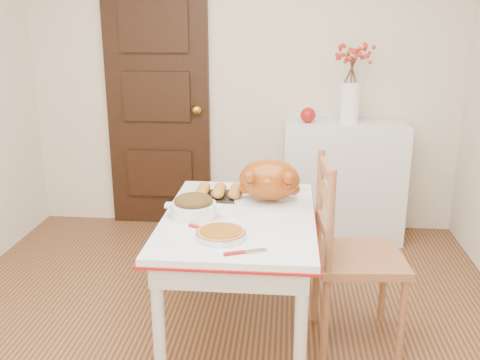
# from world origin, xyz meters

# --- Properties ---
(wall_back) EXTENTS (3.50, 0.00, 2.50)m
(wall_back) POSITION_xyz_m (0.00, 2.00, 1.25)
(wall_back) COLOR beige
(wall_back) RESTS_ON ground
(door_back) EXTENTS (0.85, 0.06, 2.06)m
(door_back) POSITION_xyz_m (-0.70, 1.97, 1.03)
(door_back) COLOR black
(door_back) RESTS_ON ground
(sideboard) EXTENTS (0.94, 0.42, 0.94)m
(sideboard) POSITION_xyz_m (0.82, 1.78, 0.47)
(sideboard) COLOR silver
(sideboard) RESTS_ON floor
(kitchen_table) EXTENTS (0.82, 1.19, 0.71)m
(kitchen_table) POSITION_xyz_m (0.13, 0.29, 0.36)
(kitchen_table) COLOR white
(kitchen_table) RESTS_ON floor
(chair_oak) EXTENTS (0.49, 0.49, 1.04)m
(chair_oak) POSITION_xyz_m (0.77, 0.29, 0.52)
(chair_oak) COLOR #96633D
(chair_oak) RESTS_ON floor
(berry_vase) EXTENTS (0.34, 0.34, 0.65)m
(berry_vase) POSITION_xyz_m (0.84, 1.78, 1.26)
(berry_vase) COLOR white
(berry_vase) RESTS_ON sideboard
(apple) EXTENTS (0.12, 0.12, 0.12)m
(apple) POSITION_xyz_m (0.53, 1.78, 0.99)
(apple) COLOR #9C1012
(apple) RESTS_ON sideboard
(turkey_platter) EXTENTS (0.41, 0.33, 0.25)m
(turkey_platter) POSITION_xyz_m (0.28, 0.49, 0.84)
(turkey_platter) COLOR #8C2F03
(turkey_platter) RESTS_ON kitchen_table
(pumpkin_pie) EXTENTS (0.30, 0.30, 0.05)m
(pumpkin_pie) POSITION_xyz_m (0.07, -0.02, 0.74)
(pumpkin_pie) COLOR #894C10
(pumpkin_pie) RESTS_ON kitchen_table
(stuffing_dish) EXTENTS (0.31, 0.25, 0.12)m
(stuffing_dish) POSITION_xyz_m (-0.11, 0.25, 0.77)
(stuffing_dish) COLOR #472E12
(stuffing_dish) RESTS_ON kitchen_table
(rolls_tray) EXTENTS (0.29, 0.23, 0.07)m
(rolls_tray) POSITION_xyz_m (-0.02, 0.57, 0.75)
(rolls_tray) COLOR #9F591E
(rolls_tray) RESTS_ON kitchen_table
(pie_server) EXTENTS (0.21, 0.13, 0.01)m
(pie_server) POSITION_xyz_m (0.20, -0.19, 0.72)
(pie_server) COLOR silver
(pie_server) RESTS_ON kitchen_table
(carving_knife) EXTENTS (0.25, 0.18, 0.01)m
(carving_knife) POSITION_xyz_m (0.01, 0.05, 0.72)
(carving_knife) COLOR silver
(carving_knife) RESTS_ON kitchen_table
(drinking_glass) EXTENTS (0.07, 0.07, 0.10)m
(drinking_glass) POSITION_xyz_m (0.14, 0.76, 0.76)
(drinking_glass) COLOR white
(drinking_glass) RESTS_ON kitchen_table
(shaker_pair) EXTENTS (0.09, 0.06, 0.08)m
(shaker_pair) POSITION_xyz_m (0.42, 0.74, 0.75)
(shaker_pair) COLOR white
(shaker_pair) RESTS_ON kitchen_table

